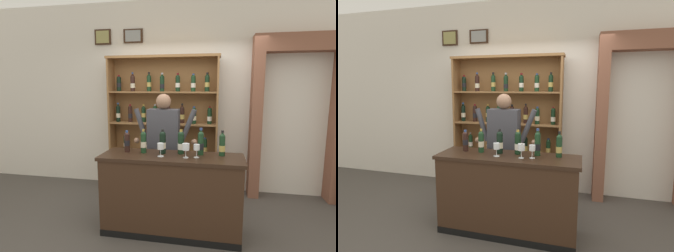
# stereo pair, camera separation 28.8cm
# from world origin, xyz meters

# --- Properties ---
(ground_plane) EXTENTS (14.00, 14.00, 0.02)m
(ground_plane) POSITION_xyz_m (0.00, 0.00, -0.01)
(ground_plane) COLOR #47423D
(back_wall) EXTENTS (12.00, 0.19, 3.19)m
(back_wall) POSITION_xyz_m (-0.00, 1.56, 1.59)
(back_wall) COLOR silver
(back_wall) RESTS_ON ground
(wine_shelf) EXTENTS (1.83, 0.31, 2.25)m
(wine_shelf) POSITION_xyz_m (-0.34, 1.27, 1.20)
(wine_shelf) COLOR olive
(wine_shelf) RESTS_ON ground
(archway_doorway) EXTENTS (1.35, 0.45, 2.54)m
(archway_doorway) POSITION_xyz_m (1.73, 1.43, 1.42)
(archway_doorway) COLOR brown
(archway_doorway) RESTS_ON ground
(tasting_counter) EXTENTS (1.69, 0.54, 0.96)m
(tasting_counter) POSITION_xyz_m (0.03, -0.00, 0.48)
(tasting_counter) COLOR #382316
(tasting_counter) RESTS_ON ground
(shopkeeper) EXTENTS (0.90, 0.22, 1.67)m
(shopkeeper) POSITION_xyz_m (-0.18, 0.56, 1.04)
(shopkeeper) COLOR #2D3347
(shopkeeper) RESTS_ON ground
(tasting_bottle_vin_santo) EXTENTS (0.07, 0.07, 0.27)m
(tasting_bottle_vin_santo) POSITION_xyz_m (-0.55, 0.07, 1.10)
(tasting_bottle_vin_santo) COLOR black
(tasting_bottle_vin_santo) RESTS_ON tasting_counter
(tasting_bottle_super_tuscan) EXTENTS (0.07, 0.07, 0.29)m
(tasting_bottle_super_tuscan) POSITION_xyz_m (-0.33, 0.06, 1.10)
(tasting_bottle_super_tuscan) COLOR #19381E
(tasting_bottle_super_tuscan) RESTS_ON tasting_counter
(tasting_bottle_prosecco) EXTENTS (0.08, 0.08, 0.30)m
(tasting_bottle_prosecco) POSITION_xyz_m (-0.09, 0.07, 1.10)
(tasting_bottle_prosecco) COLOR black
(tasting_bottle_prosecco) RESTS_ON tasting_counter
(tasting_bottle_rosso) EXTENTS (0.08, 0.08, 0.29)m
(tasting_bottle_rosso) POSITION_xyz_m (0.13, 0.11, 1.10)
(tasting_bottle_rosso) COLOR black
(tasting_bottle_rosso) RESTS_ON tasting_counter
(tasting_bottle_grappa) EXTENTS (0.07, 0.07, 0.32)m
(tasting_bottle_grappa) POSITION_xyz_m (0.36, 0.10, 1.11)
(tasting_bottle_grappa) COLOR #19381E
(tasting_bottle_grappa) RESTS_ON tasting_counter
(tasting_bottle_brunello) EXTENTS (0.07, 0.07, 0.30)m
(tasting_bottle_brunello) POSITION_xyz_m (0.61, 0.10, 1.10)
(tasting_bottle_brunello) COLOR #19381E
(tasting_bottle_brunello) RESTS_ON tasting_counter
(wine_glass_left) EXTENTS (0.08, 0.08, 0.17)m
(wine_glass_left) POSITION_xyz_m (0.21, -0.07, 1.08)
(wine_glass_left) COLOR silver
(wine_glass_left) RESTS_ON tasting_counter
(wine_glass_spare) EXTENTS (0.07, 0.07, 0.15)m
(wine_glass_spare) POSITION_xyz_m (0.33, -0.03, 1.08)
(wine_glass_spare) COLOR silver
(wine_glass_spare) RESTS_ON tasting_counter
(wine_glass_center) EXTENTS (0.07, 0.07, 0.16)m
(wine_glass_center) POSITION_xyz_m (-0.09, -0.07, 1.07)
(wine_glass_center) COLOR silver
(wine_glass_center) RESTS_ON tasting_counter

